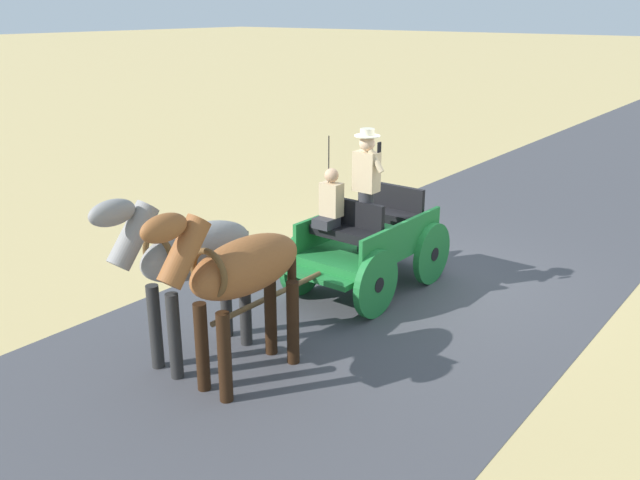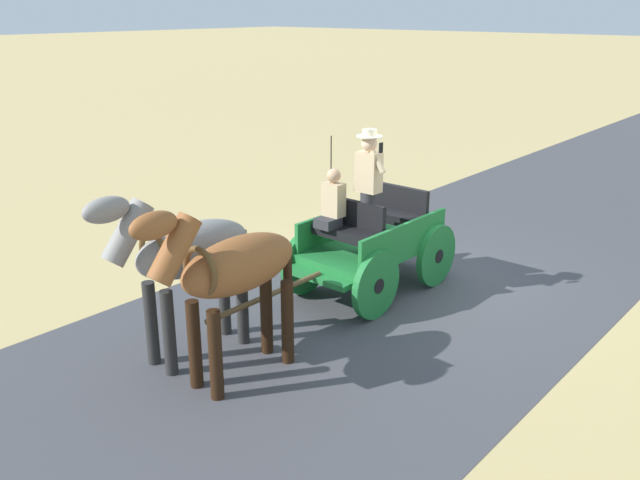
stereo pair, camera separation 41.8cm
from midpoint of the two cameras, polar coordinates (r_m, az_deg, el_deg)
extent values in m
plane|color=tan|center=(10.88, 7.33, -3.15)|extent=(200.00, 200.00, 0.00)
cube|color=#424247|center=(10.88, 7.34, -3.13)|extent=(5.64, 160.00, 0.01)
cube|color=#1E7233|center=(10.18, 2.94, -0.61)|extent=(1.22, 2.21, 0.12)
cube|color=#1E7233|center=(9.79, 5.69, 0.25)|extent=(0.08, 2.09, 0.44)
cube|color=#1E7233|center=(10.41, 0.41, 1.49)|extent=(0.08, 2.09, 0.44)
cube|color=#1E7233|center=(9.31, -1.42, -3.17)|extent=(1.08, 0.25, 0.08)
cube|color=#1E7233|center=(11.19, 6.49, 0.15)|extent=(0.72, 0.21, 0.06)
cube|color=black|center=(9.60, 0.89, 0.58)|extent=(1.02, 0.37, 0.14)
cube|color=black|center=(9.67, 1.55, 2.08)|extent=(1.02, 0.09, 0.44)
cube|color=black|center=(10.45, 4.55, 2.07)|extent=(1.02, 0.37, 0.14)
cube|color=black|center=(10.54, 5.13, 3.44)|extent=(1.02, 0.09, 0.44)
cylinder|color=#1E7233|center=(9.31, 3.45, -3.73)|extent=(0.11, 0.96, 0.96)
cylinder|color=black|center=(9.31, 3.45, -3.73)|extent=(0.12, 0.21, 0.21)
cylinder|color=#1E7233|center=(10.05, -2.65, -1.96)|extent=(0.11, 0.96, 0.96)
cylinder|color=black|center=(10.05, -2.65, -1.96)|extent=(0.12, 0.21, 0.21)
cylinder|color=#1E7233|center=(10.53, 8.25, -1.15)|extent=(0.11, 0.96, 0.96)
cylinder|color=black|center=(10.53, 8.25, -1.15)|extent=(0.12, 0.21, 0.21)
cylinder|color=#1E7233|center=(11.19, 2.50, 0.26)|extent=(0.11, 0.96, 0.96)
cylinder|color=black|center=(11.19, 2.50, 0.26)|extent=(0.12, 0.21, 0.21)
cylinder|color=brown|center=(8.62, -5.58, -4.78)|extent=(0.09, 2.00, 0.07)
cylinder|color=black|center=(9.58, -0.52, 4.90)|extent=(0.02, 0.02, 1.30)
cylinder|color=#2D2D33|center=(9.68, 2.59, 1.54)|extent=(0.22, 0.22, 0.90)
cube|color=tan|center=(9.49, 2.65, 5.75)|extent=(0.34, 0.22, 0.56)
sphere|color=beige|center=(9.40, 2.69, 8.12)|extent=(0.22, 0.22, 0.22)
cylinder|color=beige|center=(9.39, 2.70, 8.72)|extent=(0.36, 0.36, 0.01)
cylinder|color=beige|center=(9.38, 2.71, 9.02)|extent=(0.20, 0.20, 0.10)
cylinder|color=tan|center=(9.32, 3.43, 6.62)|extent=(0.26, 0.08, 0.32)
cube|color=black|center=(9.23, 3.69, 7.76)|extent=(0.02, 0.07, 0.14)
cube|color=#2D2D33|center=(9.61, -0.72, 1.48)|extent=(0.28, 0.32, 0.14)
cube|color=tan|center=(9.61, -0.28, 3.41)|extent=(0.30, 0.20, 0.48)
sphere|color=tan|center=(9.52, -0.29, 5.44)|extent=(0.20, 0.20, 0.20)
ellipsoid|color=brown|center=(7.55, -7.76, -2.16)|extent=(0.62, 1.58, 0.64)
cylinder|color=black|center=(7.45, -9.62, -9.72)|extent=(0.15, 0.15, 1.05)
cylinder|color=black|center=(7.71, -11.42, -8.83)|extent=(0.15, 0.15, 1.05)
cylinder|color=black|center=(8.11, -3.77, -6.97)|extent=(0.15, 0.15, 1.05)
cylinder|color=black|center=(8.35, -5.60, -6.25)|extent=(0.15, 0.15, 1.05)
cylinder|color=brown|center=(6.91, -13.03, -0.98)|extent=(0.28, 0.66, 0.73)
ellipsoid|color=brown|center=(6.69, -14.70, 0.97)|extent=(0.24, 0.55, 0.28)
cube|color=black|center=(6.91, -12.92, -0.65)|extent=(0.08, 0.50, 0.56)
cylinder|color=black|center=(8.14, -3.85, -2.71)|extent=(0.11, 0.11, 0.70)
torus|color=brown|center=(7.19, -10.98, -2.76)|extent=(0.55, 0.09, 0.55)
ellipsoid|color=gray|center=(8.11, -11.68, -0.89)|extent=(0.66, 1.59, 0.64)
cylinder|color=#272726|center=(8.01, -13.58, -7.88)|extent=(0.15, 0.15, 1.05)
cylinder|color=#272726|center=(8.28, -15.07, -7.07)|extent=(0.15, 0.15, 1.05)
cylinder|color=#272726|center=(8.60, -7.68, -5.53)|extent=(0.15, 0.15, 1.05)
cylinder|color=#272726|center=(8.86, -9.25, -4.87)|extent=(0.15, 0.15, 1.05)
cylinder|color=gray|center=(7.53, -16.94, 0.35)|extent=(0.30, 0.66, 0.73)
ellipsoid|color=gray|center=(7.34, -18.60, 2.17)|extent=(0.25, 0.55, 0.28)
cube|color=#272726|center=(7.53, -16.84, 0.64)|extent=(0.09, 0.51, 0.56)
cylinder|color=#272726|center=(8.64, -7.67, -1.52)|extent=(0.11, 0.11, 0.70)
torus|color=brown|center=(7.79, -14.89, -1.36)|extent=(0.55, 0.10, 0.55)
cone|color=orange|center=(14.44, 4.77, 3.59)|extent=(0.32, 0.32, 0.50)
camera|label=1|loc=(0.21, -91.31, -0.45)|focal=38.16mm
camera|label=2|loc=(0.21, 88.69, 0.45)|focal=38.16mm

